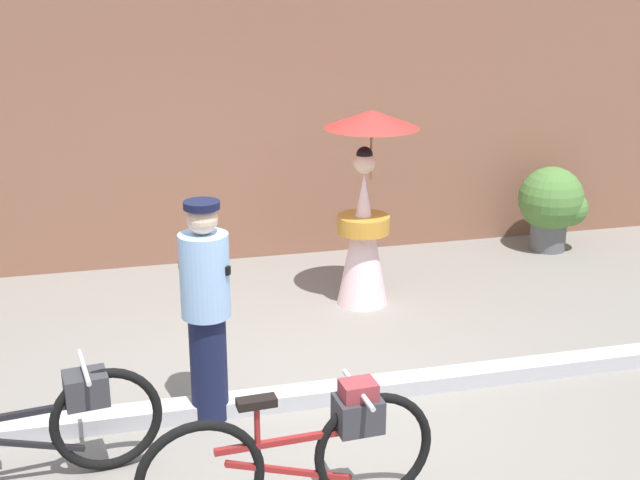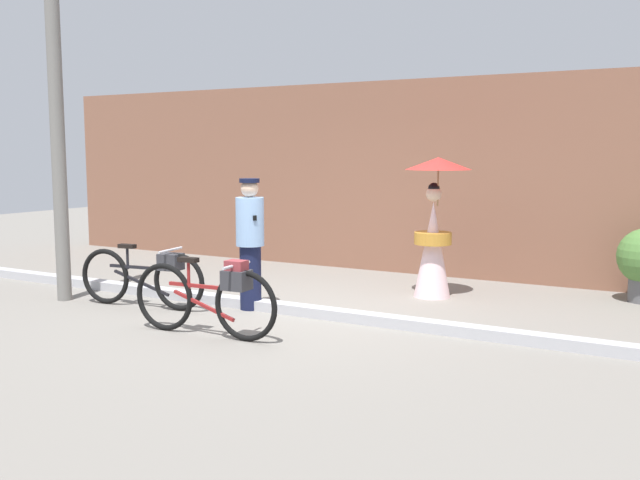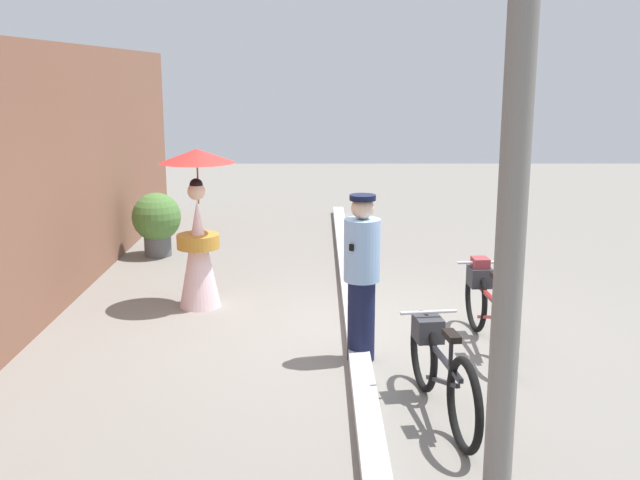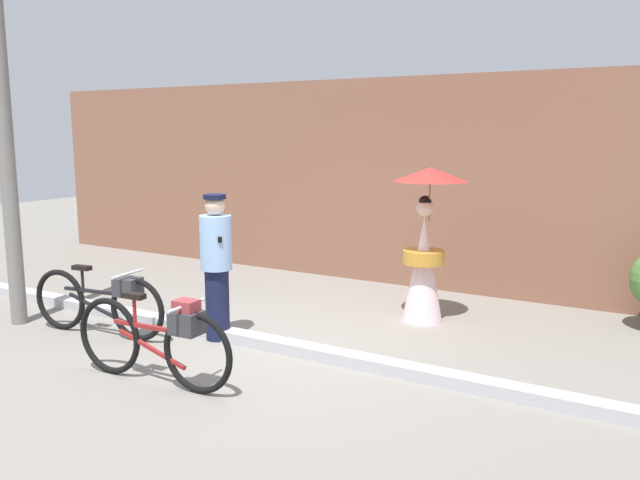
{
  "view_description": "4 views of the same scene",
  "coord_description": "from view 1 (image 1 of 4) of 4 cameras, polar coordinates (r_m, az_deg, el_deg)",
  "views": [
    {
      "loc": [
        -1.18,
        -5.42,
        3.08
      ],
      "look_at": [
        0.29,
        0.42,
        1.11
      ],
      "focal_mm": 47.65,
      "sensor_mm": 36.0,
      "label": 1
    },
    {
      "loc": [
        4.3,
        -7.06,
        1.91
      ],
      "look_at": [
        0.19,
        0.25,
        0.87
      ],
      "focal_mm": 40.03,
      "sensor_mm": 36.0,
      "label": 2
    },
    {
      "loc": [
        -7.42,
        0.38,
        2.69
      ],
      "look_at": [
        0.27,
        0.37,
        0.97
      ],
      "focal_mm": 42.3,
      "sensor_mm": 36.0,
      "label": 3
    },
    {
      "loc": [
        3.81,
        -5.32,
        2.25
      ],
      "look_at": [
        0.54,
        0.2,
        1.17
      ],
      "focal_mm": 36.3,
      "sensor_mm": 36.0,
      "label": 4
    }
  ],
  "objects": [
    {
      "name": "person_with_parasol",
      "position": [
        7.82,
        3.06,
        2.29
      ],
      "size": [
        0.86,
        0.86,
        1.84
      ],
      "color": "silver",
      "rests_on": "ground_plane"
    },
    {
      "name": "bicycle_far_side",
      "position": [
        4.98,
        -1.15,
        -14.01
      ],
      "size": [
        1.75,
        0.48,
        0.82
      ],
      "color": "black",
      "rests_on": "ground_plane"
    },
    {
      "name": "sidewalk_curb",
      "position": [
        6.31,
        -1.63,
        -10.5
      ],
      "size": [
        14.0,
        0.2,
        0.12
      ],
      "primitive_type": "cube",
      "color": "#B2B2B7",
      "rests_on": "ground_plane"
    },
    {
      "name": "person_officer",
      "position": [
        5.86,
        -7.66,
        -4.48
      ],
      "size": [
        0.34,
        0.34,
        1.59
      ],
      "color": "#141938",
      "rests_on": "ground_plane"
    },
    {
      "name": "building_wall",
      "position": [
        9.15,
        -6.55,
        8.09
      ],
      "size": [
        14.0,
        0.4,
        3.02
      ],
      "primitive_type": "cube",
      "color": "brown",
      "rests_on": "ground_plane"
    },
    {
      "name": "bicycle_near_officer",
      "position": [
        5.56,
        -19.12,
        -11.83
      ],
      "size": [
        1.78,
        0.48,
        0.78
      ],
      "color": "black",
      "rests_on": "ground_plane"
    },
    {
      "name": "ground_plane",
      "position": [
        6.34,
        -1.62,
        -10.98
      ],
      "size": [
        30.0,
        30.0,
        0.0
      ],
      "primitive_type": "plane",
      "color": "gray"
    },
    {
      "name": "potted_plant_by_door",
      "position": [
        9.79,
        15.39,
        2.35
      ],
      "size": [
        0.74,
        0.72,
        0.95
      ],
      "color": "#59595B",
      "rests_on": "ground_plane"
    }
  ]
}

